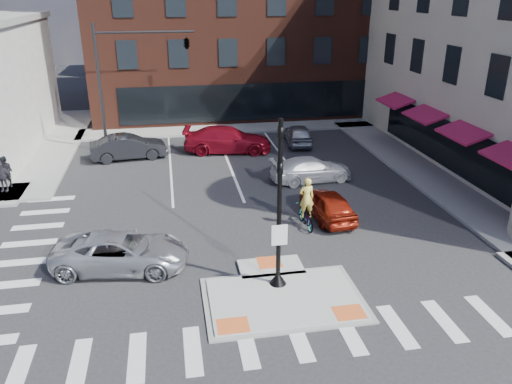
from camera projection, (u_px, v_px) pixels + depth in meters
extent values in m
plane|color=#28282B|center=(280.00, 292.00, 17.42)|extent=(120.00, 120.00, 0.00)
cube|color=gray|center=(283.00, 300.00, 16.95)|extent=(5.40, 3.60, 0.06)
cube|color=#A8A8A3|center=(284.00, 299.00, 16.94)|extent=(5.00, 3.20, 0.12)
cube|color=#A8A8A3|center=(271.00, 268.00, 18.85)|extent=(2.40, 1.40, 0.12)
cube|color=orange|center=(233.00, 325.00, 15.51)|extent=(1.00, 0.80, 0.01)
cube|color=orange|center=(349.00, 312.00, 16.14)|extent=(1.00, 0.80, 0.01)
cube|color=orange|center=(269.00, 262.00, 19.10)|extent=(0.90, 0.90, 0.01)
cube|color=gray|center=(57.00, 144.00, 33.81)|extent=(3.00, 20.00, 0.15)
cube|color=gray|center=(427.00, 174.00, 28.28)|extent=(3.00, 24.00, 0.15)
cube|color=gray|center=(255.00, 127.00, 37.93)|extent=(26.00, 3.00, 0.15)
cube|color=#4A2117|center=(235.00, 17.00, 44.24)|extent=(24.00, 18.00, 15.00)
cube|color=black|center=(252.00, 102.00, 38.19)|extent=(20.00, 0.12, 2.80)
cube|color=black|center=(450.00, 146.00, 27.86)|extent=(0.12, 16.00, 2.60)
cube|color=#C21951|center=(442.00, 123.00, 27.24)|extent=(1.46, 3.00, 0.58)
cube|color=#C21951|center=(395.00, 100.00, 32.70)|extent=(1.46, 3.00, 0.58)
cube|color=slate|center=(158.00, 31.00, 62.26)|extent=(10.00, 12.00, 10.00)
cube|color=brown|center=(257.00, 20.00, 65.84)|extent=(12.00, 12.00, 12.00)
cone|color=black|center=(278.00, 278.00, 17.65)|extent=(0.60, 0.60, 0.45)
cylinder|color=black|center=(279.00, 204.00, 16.57)|extent=(0.16, 0.16, 5.80)
cube|color=white|center=(280.00, 235.00, 16.88)|extent=(0.55, 0.04, 0.75)
imported|color=black|center=(280.00, 143.00, 15.78)|extent=(0.18, 0.22, 1.10)
imported|color=black|center=(280.00, 179.00, 16.23)|extent=(0.18, 0.22, 1.10)
cylinder|color=black|center=(100.00, 90.00, 31.08)|extent=(0.20, 0.20, 8.00)
cylinder|color=black|center=(145.00, 32.00, 30.29)|extent=(6.00, 0.14, 0.14)
imported|color=black|center=(187.00, 42.00, 30.92)|extent=(0.48, 2.24, 0.90)
imported|color=silver|center=(121.00, 252.00, 18.69)|extent=(5.32, 3.05, 1.40)
imported|color=maroon|center=(327.00, 204.00, 22.90)|extent=(1.94, 4.05, 1.33)
imported|color=white|center=(311.00, 169.00, 27.34)|extent=(4.69, 2.28, 1.31)
imported|color=#222227|center=(129.00, 147.00, 30.85)|extent=(4.79, 2.21, 1.52)
imported|color=#AEB1B5|center=(298.00, 134.00, 33.87)|extent=(2.01, 4.13, 1.36)
imported|color=maroon|center=(228.00, 140.00, 32.17)|extent=(5.91, 3.17, 1.63)
imported|color=#3F3F44|center=(306.00, 216.00, 22.10)|extent=(0.73, 1.87, 0.97)
imported|color=#F4DD56|center=(307.00, 198.00, 21.76)|extent=(0.69, 0.47, 1.85)
imported|color=black|center=(5.00, 172.00, 26.01)|extent=(0.98, 0.87, 1.67)
imported|color=#2E2B34|center=(2.00, 177.00, 25.47)|extent=(0.96, 0.51, 1.55)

